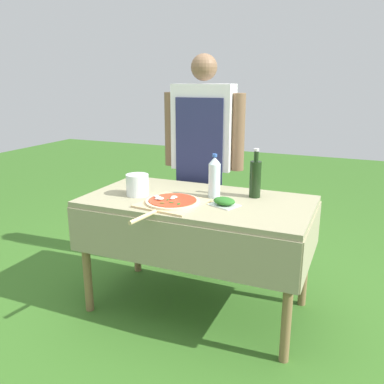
% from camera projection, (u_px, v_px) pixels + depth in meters
% --- Properties ---
extents(ground_plane, '(12.00, 12.00, 0.00)m').
position_uv_depth(ground_plane, '(197.00, 307.00, 2.75)').
color(ground_plane, '#386B23').
extents(prep_table, '(1.43, 0.76, 0.76)m').
position_uv_depth(prep_table, '(197.00, 214.00, 2.57)').
color(prep_table, gray).
rests_on(prep_table, ground).
extents(person_cook, '(0.62, 0.22, 1.66)m').
position_uv_depth(person_cook, '(203.00, 149.00, 3.06)').
color(person_cook, '#4C4C51').
rests_on(person_cook, ground).
extents(pizza_on_peel, '(0.40, 0.60, 0.05)m').
position_uv_depth(pizza_on_peel, '(171.00, 203.00, 2.42)').
color(pizza_on_peel, '#D1B27F').
rests_on(pizza_on_peel, prep_table).
extents(oil_bottle, '(0.07, 0.07, 0.31)m').
position_uv_depth(oil_bottle, '(255.00, 178.00, 2.55)').
color(oil_bottle, black).
rests_on(oil_bottle, prep_table).
extents(water_bottle, '(0.08, 0.08, 0.28)m').
position_uv_depth(water_bottle, '(214.00, 177.00, 2.54)').
color(water_bottle, silver).
rests_on(water_bottle, prep_table).
extents(herb_container, '(0.20, 0.18, 0.05)m').
position_uv_depth(herb_container, '(224.00, 202.00, 2.41)').
color(herb_container, silver).
rests_on(herb_container, prep_table).
extents(mixing_tub, '(0.15, 0.15, 0.14)m').
position_uv_depth(mixing_tub, '(137.00, 185.00, 2.61)').
color(mixing_tub, silver).
rests_on(mixing_tub, prep_table).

